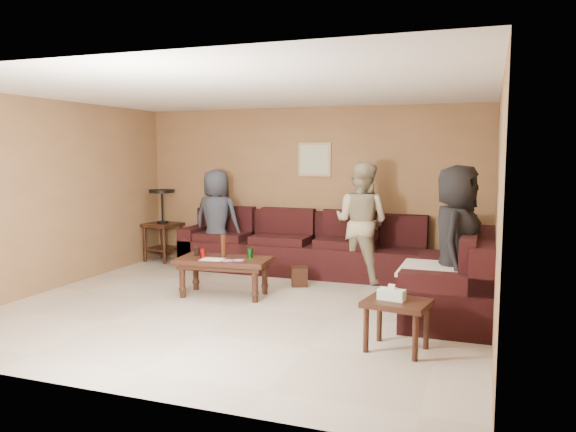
{
  "coord_description": "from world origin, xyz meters",
  "views": [
    {
      "loc": [
        2.68,
        -5.86,
        1.81
      ],
      "look_at": [
        0.25,
        0.85,
        1.0
      ],
      "focal_mm": 35.0,
      "sensor_mm": 36.0,
      "label": 1
    }
  ],
  "objects_px": {
    "side_table_right": "(396,307)",
    "coffee_table": "(224,264)",
    "person_left": "(217,219)",
    "person_middle": "(361,222)",
    "end_table_left": "(163,224)",
    "sectional_sofa": "(343,261)",
    "person_right": "(456,242)",
    "waste_bin": "(299,276)"
  },
  "relations": [
    {
      "from": "side_table_right",
      "to": "person_middle",
      "type": "distance_m",
      "value": 2.84
    },
    {
      "from": "waste_bin",
      "to": "coffee_table",
      "type": "bearing_deg",
      "value": -131.5
    },
    {
      "from": "waste_bin",
      "to": "person_middle",
      "type": "bearing_deg",
      "value": 38.78
    },
    {
      "from": "end_table_left",
      "to": "person_left",
      "type": "relative_size",
      "value": 0.77
    },
    {
      "from": "coffee_table",
      "to": "person_left",
      "type": "height_order",
      "value": "person_left"
    },
    {
      "from": "end_table_left",
      "to": "person_right",
      "type": "bearing_deg",
      "value": -19.84
    },
    {
      "from": "waste_bin",
      "to": "person_middle",
      "type": "distance_m",
      "value": 1.16
    },
    {
      "from": "person_middle",
      "to": "coffee_table",
      "type": "bearing_deg",
      "value": 58.52
    },
    {
      "from": "person_right",
      "to": "end_table_left",
      "type": "bearing_deg",
      "value": 76.82
    },
    {
      "from": "person_left",
      "to": "person_middle",
      "type": "relative_size",
      "value": 0.92
    },
    {
      "from": "person_middle",
      "to": "waste_bin",
      "type": "bearing_deg",
      "value": 53.23
    },
    {
      "from": "waste_bin",
      "to": "person_right",
      "type": "distance_m",
      "value": 2.34
    },
    {
      "from": "side_table_right",
      "to": "person_right",
      "type": "xyz_separation_m",
      "value": [
        0.44,
        1.26,
        0.43
      ]
    },
    {
      "from": "end_table_left",
      "to": "person_left",
      "type": "height_order",
      "value": "person_left"
    },
    {
      "from": "side_table_right",
      "to": "person_left",
      "type": "xyz_separation_m",
      "value": [
        -3.21,
        2.72,
        0.37
      ]
    },
    {
      "from": "person_left",
      "to": "person_middle",
      "type": "bearing_deg",
      "value": 178.62
    },
    {
      "from": "sectional_sofa",
      "to": "end_table_left",
      "type": "bearing_deg",
      "value": 168.94
    },
    {
      "from": "sectional_sofa",
      "to": "person_right",
      "type": "distance_m",
      "value": 1.95
    },
    {
      "from": "person_left",
      "to": "person_middle",
      "type": "distance_m",
      "value": 2.3
    },
    {
      "from": "coffee_table",
      "to": "waste_bin",
      "type": "distance_m",
      "value": 1.14
    },
    {
      "from": "sectional_sofa",
      "to": "coffee_table",
      "type": "xyz_separation_m",
      "value": [
        -1.27,
        -1.1,
        0.08
      ]
    },
    {
      "from": "side_table_right",
      "to": "waste_bin",
      "type": "relative_size",
      "value": 2.45
    },
    {
      "from": "coffee_table",
      "to": "sectional_sofa",
      "type": "bearing_deg",
      "value": 40.88
    },
    {
      "from": "sectional_sofa",
      "to": "side_table_right",
      "type": "bearing_deg",
      "value": -65.03
    },
    {
      "from": "side_table_right",
      "to": "waste_bin",
      "type": "bearing_deg",
      "value": 128.23
    },
    {
      "from": "side_table_right",
      "to": "person_right",
      "type": "distance_m",
      "value": 1.4
    },
    {
      "from": "side_table_right",
      "to": "coffee_table",
      "type": "bearing_deg",
      "value": 152.14
    },
    {
      "from": "side_table_right",
      "to": "person_middle",
      "type": "relative_size",
      "value": 0.38
    },
    {
      "from": "waste_bin",
      "to": "side_table_right",
      "type": "bearing_deg",
      "value": -51.77
    },
    {
      "from": "coffee_table",
      "to": "person_right",
      "type": "distance_m",
      "value": 2.84
    },
    {
      "from": "person_middle",
      "to": "person_right",
      "type": "distance_m",
      "value": 1.95
    },
    {
      "from": "coffee_table",
      "to": "person_left",
      "type": "xyz_separation_m",
      "value": [
        -0.84,
        1.47,
        0.36
      ]
    },
    {
      "from": "end_table_left",
      "to": "person_middle",
      "type": "relative_size",
      "value": 0.71
    },
    {
      "from": "sectional_sofa",
      "to": "person_right",
      "type": "height_order",
      "value": "person_right"
    },
    {
      "from": "end_table_left",
      "to": "waste_bin",
      "type": "height_order",
      "value": "end_table_left"
    },
    {
      "from": "person_left",
      "to": "person_middle",
      "type": "xyz_separation_m",
      "value": [
        2.29,
        -0.07,
        0.06
      ]
    },
    {
      "from": "end_table_left",
      "to": "person_middle",
      "type": "distance_m",
      "value": 3.46
    },
    {
      "from": "person_left",
      "to": "person_right",
      "type": "distance_m",
      "value": 3.93
    },
    {
      "from": "waste_bin",
      "to": "person_left",
      "type": "distance_m",
      "value": 1.82
    },
    {
      "from": "sectional_sofa",
      "to": "coffee_table",
      "type": "relative_size",
      "value": 3.83
    },
    {
      "from": "coffee_table",
      "to": "side_table_right",
      "type": "bearing_deg",
      "value": -27.86
    },
    {
      "from": "sectional_sofa",
      "to": "waste_bin",
      "type": "height_order",
      "value": "sectional_sofa"
    }
  ]
}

